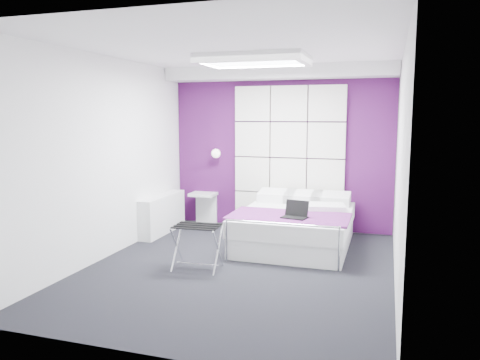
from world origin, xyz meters
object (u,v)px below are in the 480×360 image
Objects in this scene: radiator at (162,214)px; laptop at (295,213)px; nightstand at (203,194)px; luggage_rack at (197,247)px; bed at (295,226)px; wall_lamp at (217,153)px.

laptop is (2.25, -0.67, 0.29)m from radiator.
nightstand reaches higher than luggage_rack.
bed is 0.64m from laptop.
laptop reaches higher than nightstand.
radiator is 1.91m from luggage_rack.
laptop is (1.84, -1.39, 0.07)m from nightstand.
wall_lamp is 1.98m from bed.
nightstand is 0.78× the size of luggage_rack.
radiator reaches higher than nightstand.
wall_lamp is at bearing 100.79° from luggage_rack.
bed is (2.15, -0.11, -0.02)m from radiator.
radiator is at bearing -119.28° from nightstand.
nightstand is at bearing 106.66° from luggage_rack.
radiator is at bearing 177.11° from bed.
bed is 1.65m from luggage_rack.
luggage_rack is (0.57, -2.23, -0.95)m from wall_lamp.
nightstand is at bearing 154.34° from laptop.
wall_lamp is 0.12× the size of radiator.
bed is 3.47× the size of luggage_rack.
nightstand is 2.31m from laptop.
laptop reaches higher than luggage_rack.
bed is at bearing 51.83° from luggage_rack.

